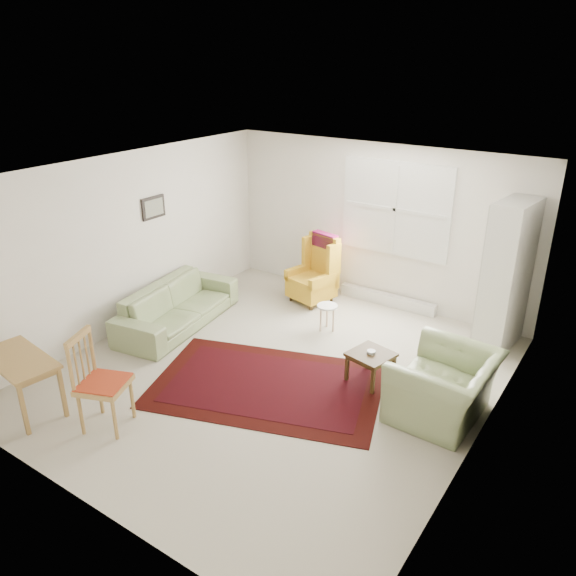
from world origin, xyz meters
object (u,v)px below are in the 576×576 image
Objects in this scene: stool at (327,317)px; cabinet at (507,275)px; armchair at (445,381)px; wingback_chair at (312,270)px; sofa at (177,298)px; desk_chair at (103,382)px; coffee_table at (370,367)px; desk at (23,383)px.

cabinet is (2.15, 0.97, 0.81)m from stool.
stool is (-2.10, 1.07, -0.24)m from armchair.
cabinet is at bearing 24.36° from stool.
wingback_chair is at bearing -120.45° from armchair.
sofa is 1.93× the size of desk_chair.
coffee_table is at bearing -112.02° from cabinet.
cabinet is 1.85× the size of desk_chair.
armchair is 4.65m from desk.
desk_chair is at bearing 16.57° from desk.
wingback_chair is at bearing 75.46° from desk.
desk_chair reaches higher than armchair.
desk_chair reaches higher than desk.
desk_chair is at bearing -129.17° from coffee_table.
sofa is 2.16m from wingback_chair.
cabinet is at bearing 61.17° from coffee_table.
desk_chair reaches higher than sofa.
sofa is 2.44m from desk_chair.
wingback_chair is 4.43m from desk.
sofa is at bearing -150.51° from stool.
coffee_table is 0.46× the size of desk.
wingback_chair is at bearing -42.07° from sofa.
desk_chair reaches higher than coffee_table.
desk_chair is (-2.90, -2.19, 0.10)m from armchair.
coffee_table is at bearing -27.27° from wingback_chair.
cabinet reaches higher than stool.
sofa is at bearing 5.04° from desk_chair.
stool reaches higher than coffee_table.
desk_chair is at bearing -103.91° from stool.
stool is (-1.13, 0.88, 0.00)m from coffee_table.
cabinet reaches higher than armchair.
stool is 2.50m from cabinet.
sofa is 1.85× the size of armchair.
armchair is 1.02m from coffee_table.
desk is (0.07, -2.49, -0.10)m from sofa.
sofa is 3.04m from coffee_table.
wingback_chair is 1.06× the size of desk.
wingback_chair is 2.76× the size of stool.
desk reaches higher than stool.
desk_chair is (-1.93, -2.37, 0.35)m from coffee_table.
sofa is at bearing -176.42° from coffee_table.
stool is at bearing -69.28° from sofa.
desk is at bearing 85.05° from desk_chair.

